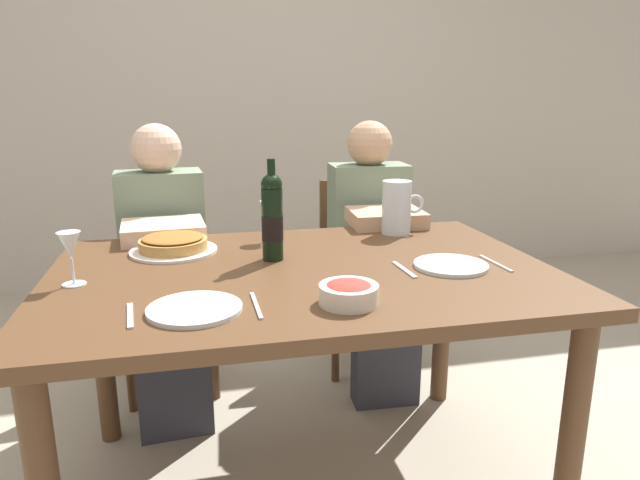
# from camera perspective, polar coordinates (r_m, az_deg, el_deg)

# --- Properties ---
(back_wall) EXTENTS (8.00, 0.10, 2.80)m
(back_wall) POSITION_cam_1_polar(r_m,az_deg,el_deg) (3.87, -8.46, 16.38)
(back_wall) COLOR beige
(back_wall) RESTS_ON ground
(dining_table) EXTENTS (1.50, 1.00, 0.76)m
(dining_table) POSITION_cam_1_polar(r_m,az_deg,el_deg) (1.73, -1.68, -5.83)
(dining_table) COLOR brown
(dining_table) RESTS_ON ground
(wine_bottle) EXTENTS (0.07, 0.07, 0.32)m
(wine_bottle) POSITION_cam_1_polar(r_m,az_deg,el_deg) (1.76, -4.87, 2.33)
(wine_bottle) COLOR black
(wine_bottle) RESTS_ON dining_table
(water_pitcher) EXTENTS (0.16, 0.11, 0.20)m
(water_pitcher) POSITION_cam_1_polar(r_m,az_deg,el_deg) (2.13, 7.79, 3.00)
(water_pitcher) COLOR silver
(water_pitcher) RESTS_ON dining_table
(baked_tart) EXTENTS (0.29, 0.29, 0.06)m
(baked_tart) POSITION_cam_1_polar(r_m,az_deg,el_deg) (1.93, -14.67, -0.41)
(baked_tart) COLOR white
(baked_tart) RESTS_ON dining_table
(salad_bowl) EXTENTS (0.15, 0.15, 0.06)m
(salad_bowl) POSITION_cam_1_polar(r_m,az_deg,el_deg) (1.41, 2.93, -5.32)
(salad_bowl) COLOR silver
(salad_bowl) RESTS_ON dining_table
(wine_glass_left_diner) EXTENTS (0.07, 0.07, 0.14)m
(wine_glass_left_diner) POSITION_cam_1_polar(r_m,az_deg,el_deg) (2.01, -5.05, 2.93)
(wine_glass_left_diner) COLOR silver
(wine_glass_left_diner) RESTS_ON dining_table
(wine_glass_right_diner) EXTENTS (0.06, 0.06, 0.15)m
(wine_glass_right_diner) POSITION_cam_1_polar(r_m,az_deg,el_deg) (1.67, -24.05, -0.70)
(wine_glass_right_diner) COLOR silver
(wine_glass_right_diner) RESTS_ON dining_table
(dinner_plate_left_setting) EXTENTS (0.23, 0.23, 0.01)m
(dinner_plate_left_setting) POSITION_cam_1_polar(r_m,az_deg,el_deg) (1.41, -12.62, -6.84)
(dinner_plate_left_setting) COLOR silver
(dinner_plate_left_setting) RESTS_ON dining_table
(dinner_plate_right_setting) EXTENTS (0.22, 0.22, 0.01)m
(dinner_plate_right_setting) POSITION_cam_1_polar(r_m,az_deg,el_deg) (1.76, 13.13, -2.52)
(dinner_plate_right_setting) COLOR silver
(dinner_plate_right_setting) RESTS_ON dining_table
(fork_left_setting) EXTENTS (0.03, 0.16, 0.00)m
(fork_left_setting) POSITION_cam_1_polar(r_m,az_deg,el_deg) (1.42, -18.72, -7.26)
(fork_left_setting) COLOR silver
(fork_left_setting) RESTS_ON dining_table
(knife_left_setting) EXTENTS (0.01, 0.18, 0.00)m
(knife_left_setting) POSITION_cam_1_polar(r_m,az_deg,el_deg) (1.41, -6.49, -6.60)
(knife_left_setting) COLOR silver
(knife_left_setting) RESTS_ON dining_table
(knife_right_setting) EXTENTS (0.02, 0.18, 0.00)m
(knife_right_setting) POSITION_cam_1_polar(r_m,az_deg,el_deg) (1.83, 17.38, -2.27)
(knife_right_setting) COLOR silver
(knife_right_setting) RESTS_ON dining_table
(spoon_right_setting) EXTENTS (0.02, 0.16, 0.00)m
(spoon_right_setting) POSITION_cam_1_polar(r_m,az_deg,el_deg) (1.70, 8.55, -3.00)
(spoon_right_setting) COLOR silver
(spoon_right_setting) RESTS_ON dining_table
(chair_left) EXTENTS (0.43, 0.43, 0.87)m
(chair_left) POSITION_cam_1_polar(r_m,az_deg,el_deg) (2.58, -15.42, -3.39)
(chair_left) COLOR brown
(chair_left) RESTS_ON ground
(diner_left) EXTENTS (0.36, 0.52, 1.16)m
(diner_left) POSITION_cam_1_polar(r_m,az_deg,el_deg) (2.32, -15.48, -2.33)
(diner_left) COLOR gray
(diner_left) RESTS_ON ground
(chair_right) EXTENTS (0.42, 0.42, 0.87)m
(chair_right) POSITION_cam_1_polar(r_m,az_deg,el_deg) (2.72, 4.11, -1.97)
(chair_right) COLOR brown
(chair_right) RESTS_ON ground
(diner_right) EXTENTS (0.35, 0.52, 1.16)m
(diner_right) POSITION_cam_1_polar(r_m,az_deg,el_deg) (2.47, 5.51, -0.85)
(diner_right) COLOR gray
(diner_right) RESTS_ON ground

